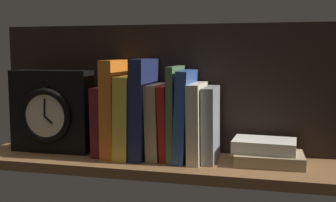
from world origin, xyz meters
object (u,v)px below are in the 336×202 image
book_orange_pandolfini (116,108)px  book_yellow_seinlanguage (130,116)px  book_gray_chess (211,124)px  framed_clock (51,112)px  book_tan_shortstories (157,121)px  book_green_romantic (176,113)px  book_navy_bierce (144,108)px  book_red_requiem (168,122)px  book_cream_twain (198,122)px  book_blue_modern (186,115)px  book_maroon_dawkins (105,120)px  book_stack_side (267,152)px

book_orange_pandolfini → book_yellow_seinlanguage: size_ratio=1.19×
book_gray_chess → framed_clock: 43.46cm
book_tan_shortstories → book_green_romantic: 5.48cm
book_gray_chess → book_green_romantic: bearing=180.0°
book_navy_bierce → book_red_requiem: book_navy_bierce is taller
book_yellow_seinlanguage → framed_clock: size_ratio=0.95×
book_gray_chess → framed_clock: size_ratio=0.83×
book_tan_shortstories → book_cream_twain: size_ratio=0.98×
book_orange_pandolfini → book_blue_modern: (18.59, 0.00, -1.25)cm
book_orange_pandolfini → book_yellow_seinlanguage: 4.30cm
book_navy_bierce → book_green_romantic: size_ratio=1.08×
book_red_requiem → book_navy_bierce: bearing=180.0°
book_maroon_dawkins → book_stack_side: bearing=0.1°
framed_clock → book_stack_side: bearing=1.3°
book_orange_pandolfini → book_green_romantic: bearing=0.0°
book_maroon_dawkins → book_gray_chess: 28.40cm
book_gray_chess → book_navy_bierce: bearing=180.0°
book_tan_shortstories → book_red_requiem: 2.81cm
book_blue_modern → book_cream_twain: book_blue_modern is taller
book_blue_modern → book_tan_shortstories: bearing=180.0°
book_maroon_dawkins → book_stack_side: (42.17, 0.09, -6.23)cm
book_navy_bierce → book_stack_side: bearing=0.2°
book_stack_side → book_cream_twain: bearing=-179.7°
book_navy_bierce → book_blue_modern: bearing=0.0°
book_navy_bierce → book_green_romantic: (8.45, 0.00, -0.89)cm
book_green_romantic → book_tan_shortstories: bearing=180.0°
framed_clock → book_gray_chess: bearing=1.6°
book_maroon_dawkins → book_tan_shortstories: book_tan_shortstories is taller
book_yellow_seinlanguage → book_cream_twain: 17.95cm
book_navy_bierce → book_stack_side: book_navy_bierce is taller
book_navy_bierce → framed_clock: (-26.04, -1.23, -1.67)cm
book_tan_shortstories → book_green_romantic: book_green_romantic is taller
book_orange_pandolfini → book_gray_chess: book_orange_pandolfini is taller
book_navy_bierce → book_green_romantic: bearing=0.0°
book_orange_pandolfini → framed_clock: (-18.40, -1.23, -1.52)cm
book_red_requiem → book_blue_modern: size_ratio=0.83×
book_navy_bierce → book_tan_shortstories: (3.48, 0.00, -3.20)cm
book_yellow_seinlanguage → book_green_romantic: (12.29, 0.00, 1.28)cm
book_maroon_dawkins → book_blue_modern: size_ratio=0.80×
book_maroon_dawkins → book_red_requiem: size_ratio=0.96×
book_orange_pandolfini → book_stack_side: book_orange_pandolfini is taller
book_maroon_dawkins → book_stack_side: 42.63cm
book_red_requiem → book_gray_chess: bearing=0.0°
book_orange_pandolfini → book_stack_side: bearing=0.1°
book_navy_bierce → book_stack_side: 32.67cm
book_blue_modern → book_gray_chess: size_ratio=1.22×
book_maroon_dawkins → book_navy_bierce: (11.03, 0.00, 3.65)cm
book_orange_pandolfini → book_red_requiem: book_orange_pandolfini is taller
book_tan_shortstories → book_gray_chess: 13.89cm
book_cream_twain → book_green_romantic: bearing=180.0°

